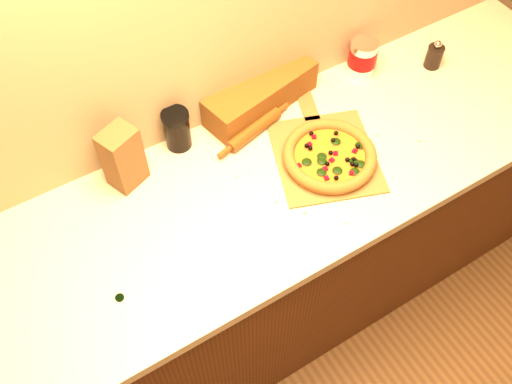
{
  "coord_description": "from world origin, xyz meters",
  "views": [
    {
      "loc": [
        -0.48,
        0.53,
        2.34
      ],
      "look_at": [
        0.04,
        1.38,
        0.96
      ],
      "focal_mm": 40.0,
      "sensor_mm": 36.0,
      "label": 1
    }
  ],
  "objects_px": {
    "pizza": "(330,156)",
    "dark_jar": "(177,129)",
    "rolling_pin": "(254,130)",
    "pepper_grinder": "(434,56)",
    "pizza_peel": "(324,153)",
    "coffee_canister": "(362,58)"
  },
  "relations": [
    {
      "from": "rolling_pin",
      "to": "coffee_canister",
      "type": "xyz_separation_m",
      "value": [
        0.49,
        0.05,
        0.05
      ]
    },
    {
      "from": "coffee_canister",
      "to": "dark_jar",
      "type": "xyz_separation_m",
      "value": [
        -0.72,
        0.04,
        0.0
      ]
    },
    {
      "from": "pizza_peel",
      "to": "pizza",
      "type": "bearing_deg",
      "value": -78.14
    },
    {
      "from": "pizza_peel",
      "to": "coffee_canister",
      "type": "relative_size",
      "value": 3.72
    },
    {
      "from": "pizza",
      "to": "coffee_canister",
      "type": "xyz_separation_m",
      "value": [
        0.34,
        0.28,
        0.05
      ]
    },
    {
      "from": "pizza",
      "to": "dark_jar",
      "type": "xyz_separation_m",
      "value": [
        -0.38,
        0.32,
        0.05
      ]
    },
    {
      "from": "pizza",
      "to": "dark_jar",
      "type": "height_order",
      "value": "dark_jar"
    },
    {
      "from": "pizza_peel",
      "to": "pizza",
      "type": "distance_m",
      "value": 0.04
    },
    {
      "from": "pizza_peel",
      "to": "dark_jar",
      "type": "height_order",
      "value": "dark_jar"
    },
    {
      "from": "pizza",
      "to": "dark_jar",
      "type": "relative_size",
      "value": 2.11
    },
    {
      "from": "coffee_canister",
      "to": "dark_jar",
      "type": "height_order",
      "value": "dark_jar"
    },
    {
      "from": "dark_jar",
      "to": "rolling_pin",
      "type": "bearing_deg",
      "value": -21.17
    },
    {
      "from": "pizza_peel",
      "to": "dark_jar",
      "type": "distance_m",
      "value": 0.48
    },
    {
      "from": "rolling_pin",
      "to": "coffee_canister",
      "type": "bearing_deg",
      "value": 6.42
    },
    {
      "from": "pepper_grinder",
      "to": "coffee_canister",
      "type": "xyz_separation_m",
      "value": [
        -0.25,
        0.11,
        0.03
      ]
    },
    {
      "from": "pizza",
      "to": "pepper_grinder",
      "type": "xyz_separation_m",
      "value": [
        0.59,
        0.17,
        0.02
      ]
    },
    {
      "from": "rolling_pin",
      "to": "dark_jar",
      "type": "distance_m",
      "value": 0.26
    },
    {
      "from": "pepper_grinder",
      "to": "pizza_peel",
      "type": "bearing_deg",
      "value": -166.59
    },
    {
      "from": "pizza_peel",
      "to": "rolling_pin",
      "type": "xyz_separation_m",
      "value": [
        -0.15,
        0.19,
        0.02
      ]
    },
    {
      "from": "pepper_grinder",
      "to": "coffee_canister",
      "type": "distance_m",
      "value": 0.27
    },
    {
      "from": "pizza_peel",
      "to": "coffee_canister",
      "type": "height_order",
      "value": "coffee_canister"
    },
    {
      "from": "rolling_pin",
      "to": "dark_jar",
      "type": "bearing_deg",
      "value": 158.83
    }
  ]
}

